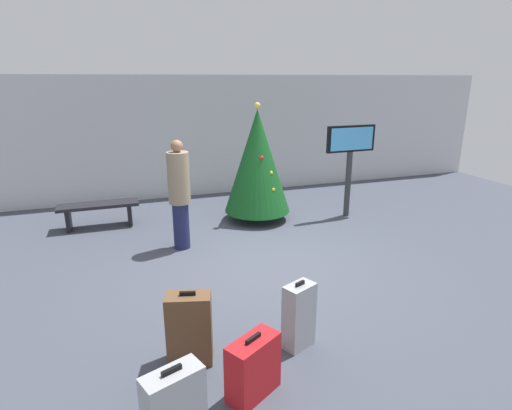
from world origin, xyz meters
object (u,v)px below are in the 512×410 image
holiday_tree (257,161)px  waiting_bench (99,209)px  suitcase_0 (299,316)px  suitcase_3 (189,329)px  suitcase_2 (253,367)px  traveller_0 (179,193)px  flight_info_kiosk (350,152)px

holiday_tree → waiting_bench: size_ratio=1.58×
suitcase_0 → suitcase_3: (-1.15, 0.13, 0.01)m
suitcase_3 → waiting_bench: bearing=101.7°
suitcase_0 → suitcase_3: bearing=173.7°
holiday_tree → waiting_bench: bearing=169.6°
holiday_tree → suitcase_2: bearing=-109.5°
traveller_0 → suitcase_2: (0.06, -3.68, -0.69)m
holiday_tree → suitcase_3: (-2.12, -4.02, -0.84)m
holiday_tree → suitcase_0: holiday_tree is taller
flight_info_kiosk → traveller_0: (-3.58, -0.61, -0.39)m
holiday_tree → traveller_0: holiday_tree is taller
waiting_bench → traveller_0: bearing=-49.0°
flight_info_kiosk → waiting_bench: size_ratio=1.27×
waiting_bench → suitcase_0: size_ratio=1.94×
traveller_0 → suitcase_2: 3.74m
holiday_tree → suitcase_2: holiday_tree is taller
flight_info_kiosk → suitcase_0: flight_info_kiosk is taller
suitcase_3 → traveller_0: bearing=82.4°
suitcase_2 → suitcase_3: suitcase_3 is taller
waiting_bench → suitcase_3: size_ratio=1.87×
flight_info_kiosk → waiting_bench: flight_info_kiosk is taller
waiting_bench → suitcase_3: suitcase_3 is taller
flight_info_kiosk → holiday_tree: bearing=168.3°
suitcase_2 → suitcase_3: 0.81m
suitcase_2 → suitcase_3: size_ratio=0.77×
traveller_0 → holiday_tree: bearing=30.2°
flight_info_kiosk → waiting_bench: bearing=169.1°
waiting_bench → suitcase_2: size_ratio=2.42×
flight_info_kiosk → suitcase_2: (-3.52, -4.29, -1.08)m
traveller_0 → suitcase_0: size_ratio=2.40×
holiday_tree → traveller_0: 2.00m
waiting_bench → suitcase_2: suitcase_2 is taller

